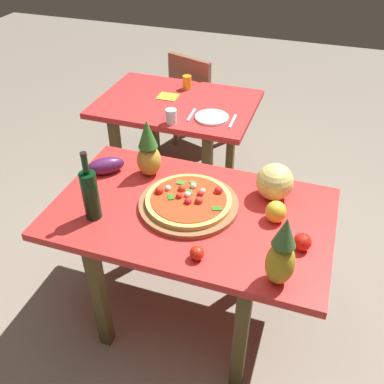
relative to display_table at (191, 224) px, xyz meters
name	(u,v)px	position (x,y,z in m)	size (l,w,h in m)	color
ground_plane	(191,306)	(0.00, 0.00, -0.63)	(10.00, 10.00, 0.00)	gray
display_table	(191,224)	(0.00, 0.00, 0.00)	(1.33, 0.80, 0.72)	brown
background_table	(177,114)	(-0.48, 1.10, -0.01)	(1.09, 0.76, 0.72)	brown
dining_chair	(197,97)	(-0.53, 1.71, -0.15)	(0.51, 0.51, 0.85)	brown
pizza_board	(189,204)	(-0.02, 0.02, 0.10)	(0.48, 0.48, 0.03)	brown
pizza	(189,199)	(-0.02, 0.03, 0.13)	(0.41, 0.41, 0.06)	#DDB454
wine_bottle	(90,194)	(-0.41, -0.19, 0.22)	(0.08, 0.08, 0.35)	black
pineapple_left	(148,151)	(-0.30, 0.22, 0.23)	(0.13, 0.13, 0.32)	#B79435
pineapple_right	(282,254)	(0.46, -0.31, 0.23)	(0.11, 0.11, 0.32)	#B19123
melon	(275,182)	(0.35, 0.23, 0.18)	(0.18, 0.18, 0.18)	#DCD172
bell_pepper	(276,212)	(0.39, 0.06, 0.14)	(0.10, 0.10, 0.11)	gold
eggplant	(106,166)	(-0.53, 0.15, 0.13)	(0.20, 0.09, 0.09)	#4C1B4C
tomato_near_board	(302,242)	(0.53, -0.10, 0.13)	(0.08, 0.08, 0.08)	red
tomato_at_corner	(197,253)	(0.13, -0.29, 0.12)	(0.06, 0.06, 0.06)	red
drinking_glass_juice	(187,82)	(-0.48, 1.32, 0.14)	(0.07, 0.07, 0.10)	orange
drinking_glass_water	(171,116)	(-0.40, 0.79, 0.13)	(0.07, 0.07, 0.09)	silver
dinner_plate	(212,117)	(-0.17, 0.93, 0.10)	(0.22, 0.22, 0.02)	white
fork_utensil	(191,115)	(-0.31, 0.93, 0.09)	(0.02, 0.18, 0.01)	silver
knife_utensil	(233,121)	(-0.03, 0.93, 0.09)	(0.02, 0.18, 0.01)	silver
napkin_folded	(168,97)	(-0.56, 1.14, 0.09)	(0.14, 0.12, 0.01)	yellow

